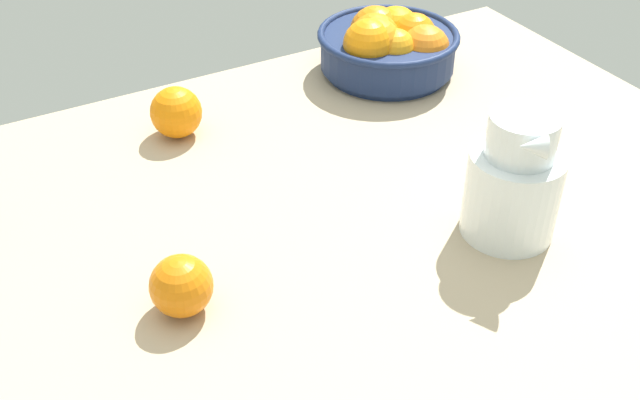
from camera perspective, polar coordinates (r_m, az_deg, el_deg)
name	(u,v)px	position (r cm, az deg, el deg)	size (l,w,h in cm)	color
ground_plane	(304,270)	(94.13, -1.19, -5.24)	(137.95, 101.01, 3.00)	tan
fruit_bowl	(388,45)	(132.06, 5.08, 11.38)	(23.88, 23.88, 11.48)	navy
juice_pitcher	(512,189)	(96.87, 14.07, 0.77)	(11.69, 14.98, 17.25)	white
loose_orange_2	(176,112)	(116.39, -10.61, 6.41)	(7.70, 7.70, 7.70)	orange
loose_orange_3	(181,286)	(86.07, -10.24, -6.28)	(7.08, 7.08, 7.08)	orange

